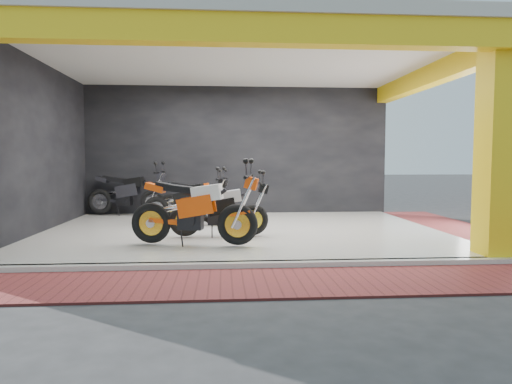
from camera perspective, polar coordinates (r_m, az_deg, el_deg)
ground at (r=7.51m, az=-1.16°, el=-7.76°), size 80.00×80.00×0.00m
showroom_floor at (r=9.47m, az=-1.81°, el=-5.00°), size 8.00×6.00×0.10m
showroom_ceiling at (r=9.58m, az=-1.85°, el=16.48°), size 8.40×6.40×0.20m
back_wall at (r=12.45m, az=-2.43°, el=5.01°), size 8.20×0.20×3.50m
left_wall at (r=10.05m, az=-25.97°, el=4.85°), size 0.20×6.20×3.50m
corner_column at (r=7.79m, az=28.03°, el=5.15°), size 0.50×0.50×3.50m
header_beam_front at (r=6.59m, az=-0.71°, el=19.57°), size 8.40×0.30×0.40m
header_beam_right at (r=10.47m, az=21.26°, el=13.46°), size 0.30×6.40×0.40m
floor_kerb at (r=6.50m, az=-0.67°, el=-9.15°), size 8.00×0.20×0.10m
paver_front at (r=5.76m, az=-0.18°, el=-11.26°), size 9.00×1.40×0.03m
paver_right at (r=10.79m, az=24.66°, el=-4.44°), size 1.40×7.00×0.03m
moto_hero at (r=7.51m, az=-2.35°, el=-1.59°), size 2.41×1.28×1.40m
moto_row_a at (r=8.54m, az=-0.39°, el=-1.60°), size 1.97×0.78×1.19m
moto_row_b at (r=9.97m, az=-5.34°, el=-0.69°), size 2.14×1.21×1.24m
moto_row_c at (r=11.21m, az=-4.90°, el=-0.35°), size 2.03×1.20×1.16m
moto_row_d at (r=12.00m, az=-12.77°, el=0.28°), size 2.31×1.19×1.35m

